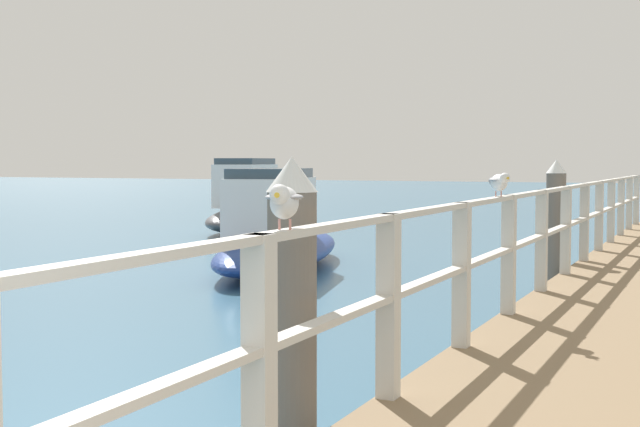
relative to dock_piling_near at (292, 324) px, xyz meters
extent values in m
cube|color=beige|center=(0.38, -1.09, 0.04)|extent=(0.12, 0.12, 1.12)
cube|color=beige|center=(0.38, 0.54, 0.04)|extent=(0.12, 0.12, 1.12)
cube|color=beige|center=(0.38, 2.18, 0.04)|extent=(0.12, 0.12, 1.12)
cube|color=beige|center=(0.38, 3.82, 0.04)|extent=(0.12, 0.12, 1.12)
cube|color=beige|center=(0.38, 5.45, 0.04)|extent=(0.12, 0.12, 1.12)
cube|color=beige|center=(0.38, 7.09, 0.04)|extent=(0.12, 0.12, 1.12)
cube|color=beige|center=(0.38, 8.72, 0.04)|extent=(0.12, 0.12, 1.12)
cube|color=beige|center=(0.38, 10.36, 0.04)|extent=(0.12, 0.12, 1.12)
cube|color=beige|center=(0.38, 12.00, 0.04)|extent=(0.12, 0.12, 1.12)
cube|color=beige|center=(0.38, 13.63, 0.04)|extent=(0.12, 0.12, 1.12)
cube|color=beige|center=(0.38, 15.27, 0.04)|extent=(0.12, 0.12, 1.12)
cube|color=beige|center=(0.38, 16.90, 0.04)|extent=(0.12, 0.12, 1.12)
cube|color=beige|center=(0.38, 7.09, 0.58)|extent=(0.10, 19.63, 0.04)
cube|color=beige|center=(0.38, 7.09, 0.10)|extent=(0.10, 19.63, 0.04)
cylinder|color=#6B6056|center=(0.00, 0.00, -0.11)|extent=(0.28, 0.28, 1.71)
cone|color=white|center=(0.00, 0.00, 0.85)|extent=(0.29, 0.29, 0.20)
cylinder|color=#6B6056|center=(0.00, 8.57, -0.11)|extent=(0.28, 0.28, 1.71)
cone|color=white|center=(0.00, 8.57, 0.85)|extent=(0.29, 0.29, 0.20)
ellipsoid|color=white|center=(0.38, -0.85, 0.73)|extent=(0.22, 0.31, 0.15)
sphere|color=white|center=(0.44, -1.01, 0.77)|extent=(0.09, 0.09, 0.09)
cone|color=gold|center=(0.46, -1.07, 0.77)|extent=(0.04, 0.06, 0.02)
cone|color=#939399|center=(0.32, -0.69, 0.74)|extent=(0.09, 0.10, 0.07)
ellipsoid|color=#939399|center=(0.38, -0.85, 0.76)|extent=(0.24, 0.27, 0.04)
cylinder|color=tan|center=(0.40, -0.83, 0.63)|extent=(0.01, 0.01, 0.05)
cylinder|color=tan|center=(0.35, -0.84, 0.63)|extent=(0.01, 0.01, 0.05)
ellipsoid|color=white|center=(0.38, 3.39, 0.73)|extent=(0.25, 0.31, 0.15)
sphere|color=white|center=(0.47, 3.24, 0.77)|extent=(0.09, 0.09, 0.09)
cone|color=gold|center=(0.50, 3.18, 0.77)|extent=(0.05, 0.06, 0.02)
cone|color=#939399|center=(0.30, 3.54, 0.74)|extent=(0.10, 0.10, 0.07)
ellipsoid|color=#939399|center=(0.38, 3.39, 0.76)|extent=(0.26, 0.28, 0.04)
cylinder|color=tan|center=(0.40, 3.41, 0.63)|extent=(0.01, 0.01, 0.05)
cylinder|color=tan|center=(0.35, 3.39, 0.63)|extent=(0.01, 0.01, 0.05)
ellipsoid|color=#4C4C51|center=(-9.37, 16.53, -0.62)|extent=(2.65, 5.66, 0.69)
cube|color=white|center=(-9.27, 16.00, 0.28)|extent=(1.46, 2.34, 1.11)
cube|color=#334756|center=(-9.27, 16.00, 0.92)|extent=(1.36, 2.11, 0.16)
ellipsoid|color=navy|center=(-4.89, 9.40, -0.66)|extent=(3.00, 6.14, 0.62)
cube|color=white|center=(-4.75, 8.82, 0.15)|extent=(1.59, 2.55, 0.99)
cube|color=#334756|center=(-4.75, 8.82, 0.72)|extent=(1.47, 2.30, 0.16)
camera|label=1|loc=(2.22, -4.48, 0.92)|focal=50.01mm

